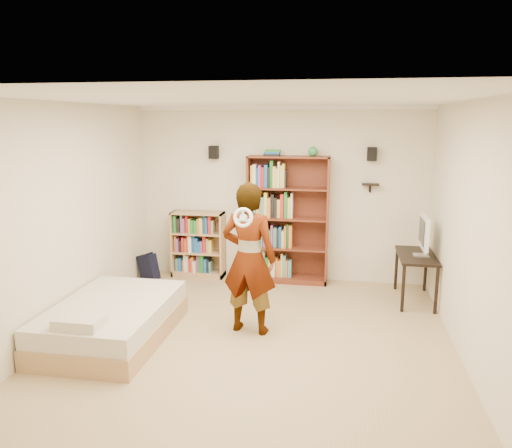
{
  "coord_description": "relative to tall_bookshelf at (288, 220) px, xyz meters",
  "views": [
    {
      "loc": [
        0.94,
        -5.17,
        2.5
      ],
      "look_at": [
        -0.07,
        0.6,
        1.27
      ],
      "focal_mm": 35.0,
      "sensor_mm": 36.0,
      "label": 1
    }
  ],
  "objects": [
    {
      "name": "navy_bag",
      "position": [
        -2.17,
        -0.32,
        -0.77
      ],
      "size": [
        0.37,
        0.3,
        0.43
      ],
      "primitive_type": null,
      "rotation": [
        0.0,
        0.0,
        -0.35
      ],
      "color": "black",
      "rests_on": "ground"
    },
    {
      "name": "wii_wheel",
      "position": [
        -0.24,
        -2.29,
        0.48
      ],
      "size": [
        0.22,
        0.08,
        0.22
      ],
      "primitive_type": "torus",
      "rotation": [
        1.36,
        0.0,
        0.0
      ],
      "color": "white",
      "rests_on": "person"
    },
    {
      "name": "imac",
      "position": [
        1.9,
        -0.62,
        -0.03
      ],
      "size": [
        0.17,
        0.57,
        0.56
      ],
      "primitive_type": null,
      "rotation": [
        0.0,
        0.0,
        0.12
      ],
      "color": "white",
      "rests_on": "computer_desk"
    },
    {
      "name": "crown_molding",
      "position": [
        -0.13,
        -2.32,
        1.69
      ],
      "size": [
        4.5,
        5.0,
        0.06
      ],
      "color": "white",
      "rests_on": "room_shell"
    },
    {
      "name": "speaker_right",
      "position": [
        1.22,
        0.08,
        1.02
      ],
      "size": [
        0.14,
        0.12,
        0.2
      ],
      "primitive_type": "cube",
      "color": "black",
      "rests_on": "room_shell"
    },
    {
      "name": "tall_bookshelf",
      "position": [
        0.0,
        0.0,
        0.0
      ],
      "size": [
        1.24,
        0.36,
        1.96
      ],
      "primitive_type": null,
      "color": "maroon",
      "rests_on": "ground"
    },
    {
      "name": "wall_shelf",
      "position": [
        1.22,
        0.09,
        0.57
      ],
      "size": [
        0.25,
        0.16,
        0.02
      ],
      "primitive_type": "cube",
      "color": "black",
      "rests_on": "room_shell"
    },
    {
      "name": "speaker_left",
      "position": [
        -1.18,
        0.08,
        1.02
      ],
      "size": [
        0.14,
        0.12,
        0.2
      ],
      "primitive_type": "cube",
      "color": "black",
      "rests_on": "room_shell"
    },
    {
      "name": "computer_desk",
      "position": [
        1.86,
        -0.56,
        -0.65
      ],
      "size": [
        0.49,
        0.98,
        0.67
      ],
      "primitive_type": null,
      "color": "black",
      "rests_on": "ground"
    },
    {
      "name": "daybed",
      "position": [
        -1.75,
        -2.44,
        -0.71
      ],
      "size": [
        1.21,
        1.86,
        0.55
      ],
      "primitive_type": null,
      "color": "beige",
      "rests_on": "ground"
    },
    {
      "name": "low_bookshelf",
      "position": [
        -1.45,
        0.02,
        -0.45
      ],
      "size": [
        0.84,
        0.32,
        1.05
      ],
      "primitive_type": null,
      "color": "tan",
      "rests_on": "ground"
    },
    {
      "name": "person",
      "position": [
        -0.24,
        -1.96,
        -0.08
      ],
      "size": [
        0.72,
        0.53,
        1.8
      ],
      "primitive_type": "imported",
      "rotation": [
        0.0,
        0.0,
        2.99
      ],
      "color": "black",
      "rests_on": "ground"
    },
    {
      "name": "room_shell",
      "position": [
        -0.13,
        -2.32,
        0.78
      ],
      "size": [
        4.52,
        5.02,
        2.71
      ],
      "color": "beige",
      "rests_on": "ground"
    },
    {
      "name": "ground",
      "position": [
        -0.13,
        -2.32,
        -0.98
      ],
      "size": [
        4.5,
        5.0,
        0.01
      ],
      "primitive_type": "cube",
      "color": "tan",
      "rests_on": "ground"
    }
  ]
}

